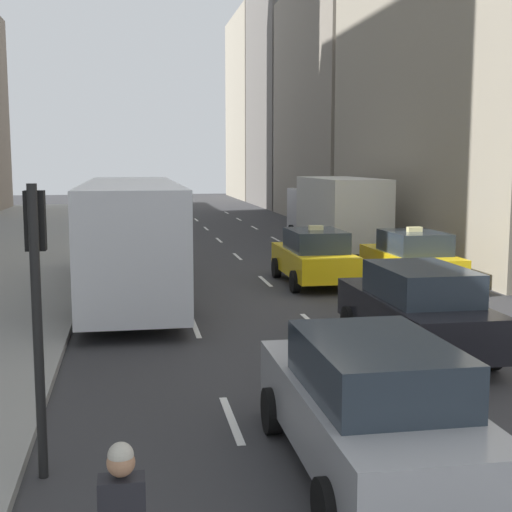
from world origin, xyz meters
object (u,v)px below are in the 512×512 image
Objects in this scene: city_bus at (131,233)px; sedan_silver_behind at (416,308)px; taxi_lead at (411,259)px; traffic_light_pole at (37,283)px; sedan_black_near at (369,405)px; taxi_second at (314,256)px; box_truck at (335,212)px.

sedan_silver_behind is at bearing -52.35° from city_bus.
traffic_light_pole is (-9.55, -11.64, 1.53)m from taxi_lead.
taxi_lead reaches higher than sedan_black_near.
city_bus is at bearing 178.79° from taxi_lead.
taxi_second is 13.66m from sedan_black_near.
traffic_light_pole is at bearing -115.55° from box_truck.
city_bus is 1.38× the size of box_truck.
sedan_silver_behind is at bearing 33.94° from traffic_light_pole.
taxi_second reaches higher than sedan_black_near.
taxi_lead is 7.63m from sedan_silver_behind.
sedan_silver_behind is 0.57× the size of box_truck.
taxi_lead is 0.52× the size of box_truck.
box_truck is at bearing 79.72° from sedan_silver_behind.
taxi_second is 0.52× the size of box_truck.
sedan_black_near is 0.56× the size of box_truck.
taxi_second is at bearing 78.17° from sedan_black_near.
sedan_silver_behind is (-2.80, -7.10, 0.03)m from taxi_lead.
traffic_light_pole is at bearing -118.10° from taxi_second.
city_bus reaches higher than taxi_second.
sedan_black_near is 0.41× the size of city_bus.
taxi_second reaches higher than sedan_silver_behind.
traffic_light_pole is at bearing -146.06° from sedan_silver_behind.
taxi_second is 8.10m from sedan_silver_behind.
box_truck is 2.33× the size of traffic_light_pole.
taxi_second is 0.92× the size of sedan_silver_behind.
taxi_lead and taxi_second have the same top height.
taxi_lead is 0.92× the size of sedan_silver_behind.
sedan_silver_behind is (2.80, 5.27, 0.01)m from sedan_black_near.
city_bus is (-5.61, 7.28, 0.88)m from sedan_silver_behind.
taxi_lead is 8.38m from box_truck.
sedan_silver_behind is at bearing -90.00° from taxi_second.
taxi_lead is 15.13m from traffic_light_pole.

